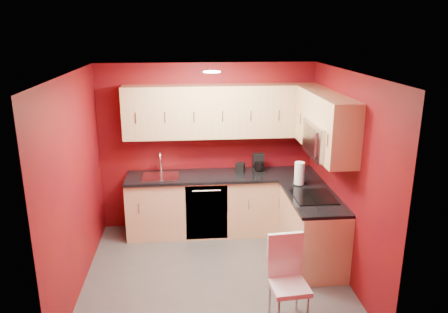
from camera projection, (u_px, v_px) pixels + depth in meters
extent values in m
plane|color=#4A4845|center=(215.00, 274.00, 5.50)|extent=(3.20, 3.20, 0.00)
plane|color=white|center=(214.00, 73.00, 4.79)|extent=(3.20, 3.20, 0.00)
plane|color=maroon|center=(207.00, 147.00, 6.58)|extent=(3.20, 0.00, 3.20)
plane|color=maroon|center=(227.00, 240.00, 3.71)|extent=(3.20, 0.00, 3.20)
plane|color=maroon|center=(75.00, 185.00, 5.00)|extent=(0.00, 3.00, 3.00)
plane|color=maroon|center=(346.00, 176.00, 5.28)|extent=(0.00, 3.00, 3.00)
cube|color=#E7B684|center=(222.00, 204.00, 6.54)|extent=(2.80, 0.60, 0.87)
cube|color=#E7B684|center=(312.00, 229.00, 5.73)|extent=(0.60, 1.30, 0.87)
cube|color=black|center=(222.00, 176.00, 6.40)|extent=(2.80, 0.63, 0.04)
cube|color=black|center=(313.00, 198.00, 5.58)|extent=(0.63, 1.27, 0.04)
cube|color=tan|center=(221.00, 111.00, 6.26)|extent=(2.80, 0.35, 0.75)
cube|color=tan|center=(314.00, 116.00, 5.93)|extent=(0.35, 0.57, 0.75)
cube|color=tan|center=(344.00, 136.00, 4.83)|extent=(0.35, 0.22, 0.75)
cube|color=tan|center=(331.00, 110.00, 5.23)|extent=(0.35, 0.76, 0.33)
cube|color=silver|center=(327.00, 140.00, 5.34)|extent=(0.40, 0.76, 0.42)
cube|color=black|center=(312.00, 140.00, 5.32)|extent=(0.02, 0.62, 0.33)
cylinder|color=silver|center=(316.00, 145.00, 5.10)|extent=(0.02, 0.02, 0.29)
cube|color=black|center=(314.00, 197.00, 5.54)|extent=(0.50, 0.55, 0.01)
cube|color=silver|center=(160.00, 177.00, 6.31)|extent=(0.52, 0.42, 0.02)
cylinder|color=silver|center=(161.00, 164.00, 6.46)|extent=(0.02, 0.02, 0.26)
torus|color=silver|center=(160.00, 157.00, 6.36)|extent=(0.02, 0.16, 0.16)
cylinder|color=silver|center=(160.00, 162.00, 6.31)|extent=(0.02, 0.02, 0.12)
cube|color=black|center=(207.00, 213.00, 6.24)|extent=(0.60, 0.02, 0.82)
cylinder|color=white|center=(212.00, 72.00, 5.08)|extent=(0.20, 0.20, 0.01)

